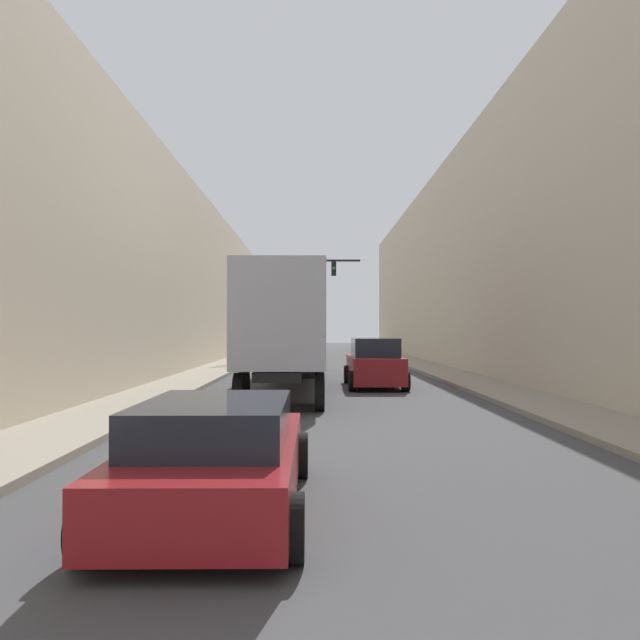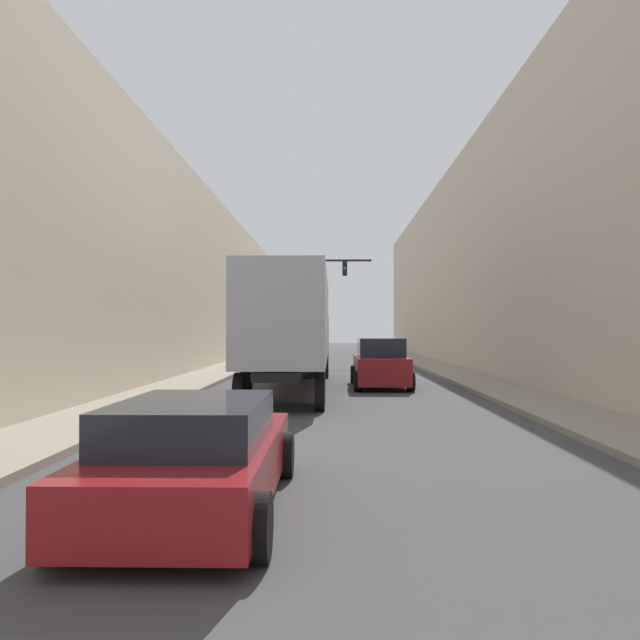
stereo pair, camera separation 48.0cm
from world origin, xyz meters
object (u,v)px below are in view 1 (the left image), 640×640
object	(u,v)px
semi_truck	(288,326)
suv_car	(374,364)
sedan_car	(218,457)
traffic_signal_gantry	(282,286)

from	to	relation	value
semi_truck	suv_car	xyz separation A→B (m)	(3.14, 1.00, -1.40)
sedan_car	traffic_signal_gantry	size ratio (longest dim) A/B	0.67
semi_truck	sedan_car	bearing A→B (deg)	-90.87
suv_car	traffic_signal_gantry	size ratio (longest dim) A/B	0.68
traffic_signal_gantry	sedan_car	bearing A→B (deg)	-88.45
traffic_signal_gantry	suv_car	bearing A→B (deg)	-75.31
sedan_car	suv_car	world-z (taller)	suv_car
sedan_car	suv_car	size ratio (longest dim) A/B	0.99
suv_car	traffic_signal_gantry	world-z (taller)	traffic_signal_gantry
suv_car	traffic_signal_gantry	xyz separation A→B (m)	(-4.23, 16.12, 4.00)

